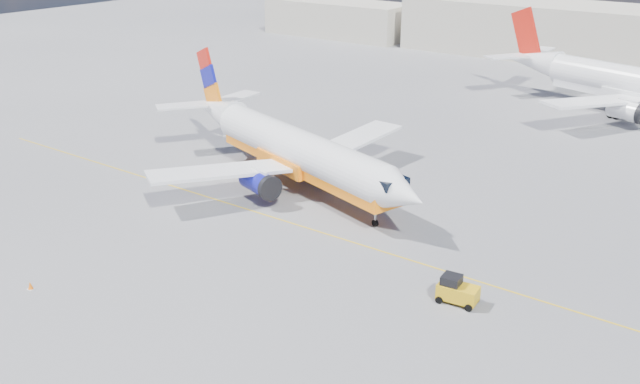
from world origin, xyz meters
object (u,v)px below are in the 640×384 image
Objects in this scene: second_jet at (639,86)px; gse_tug at (457,290)px; traffic_cone at (30,286)px; main_jet at (293,149)px.

second_jet is 47.34m from gse_tug.
second_jet reaches higher than traffic_cone.
second_jet reaches higher than main_jet.
traffic_cone is (-1.86, -22.72, -2.86)m from main_jet.
second_jet reaches higher than gse_tug.
gse_tug is at bearing -8.51° from main_jet.
main_jet is at bearing 85.31° from traffic_cone.
main_jet is 41.70m from second_jet.
traffic_cone is at bearing -153.42° from gse_tug.
main_jet is 0.91× the size of second_jet.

